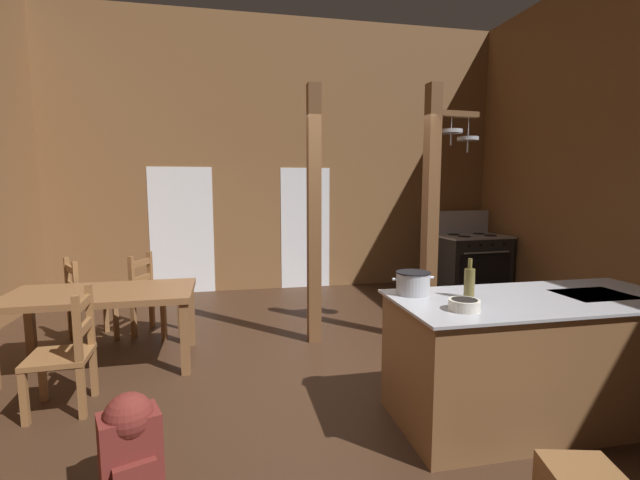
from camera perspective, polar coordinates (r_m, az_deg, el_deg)
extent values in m
cube|color=#382316|center=(4.11, 2.46, -18.83)|extent=(8.20, 8.37, 0.10)
cube|color=brown|center=(7.51, -4.88, 10.77)|extent=(8.20, 0.14, 4.48)
cube|color=white|center=(7.44, -17.55, 1.15)|extent=(1.00, 0.01, 2.05)
cube|color=white|center=(7.51, -1.91, 1.53)|extent=(0.84, 0.01, 2.05)
cube|color=brown|center=(3.76, 26.25, -13.76)|extent=(2.10, 0.90, 0.91)
cube|color=#A8AAB2|center=(3.63, 26.65, -6.83)|extent=(2.16, 0.96, 0.02)
cube|color=black|center=(3.93, 32.09, -6.00)|extent=(0.52, 0.40, 0.00)
cube|color=black|center=(4.23, 22.20, -17.13)|extent=(2.00, 0.04, 0.10)
cube|color=#242424|center=(7.79, 19.01, -2.93)|extent=(1.16, 0.84, 0.90)
cube|color=black|center=(7.49, 20.70, -3.62)|extent=(0.93, 0.08, 0.52)
cylinder|color=#A8AAB2|center=(7.42, 20.91, -1.53)|extent=(0.82, 0.09, 0.02)
cube|color=#A8AAB2|center=(7.72, 19.15, 0.47)|extent=(1.20, 0.89, 0.03)
cube|color=#A8AAB2|center=(8.00, 17.72, 2.22)|extent=(1.14, 0.13, 0.40)
cylinder|color=black|center=(7.75, 21.30, 0.55)|extent=(0.21, 0.21, 0.01)
cylinder|color=black|center=(7.46, 18.28, 0.44)|extent=(0.21, 0.21, 0.01)
cylinder|color=black|center=(7.99, 19.97, 0.79)|extent=(0.21, 0.21, 0.01)
cylinder|color=black|center=(7.71, 17.00, 0.69)|extent=(0.21, 0.21, 0.01)
cylinder|color=black|center=(7.62, 22.88, -0.50)|extent=(0.05, 0.03, 0.04)
cylinder|color=black|center=(7.48, 21.58, -0.56)|extent=(0.05, 0.03, 0.04)
cylinder|color=black|center=(7.35, 20.22, -0.63)|extent=(0.05, 0.03, 0.04)
cylinder|color=black|center=(7.22, 18.82, -0.71)|extent=(0.05, 0.03, 0.04)
cube|color=brown|center=(4.96, 14.15, 3.00)|extent=(0.15, 0.15, 2.83)
cube|color=brown|center=(5.14, 16.91, 15.45)|extent=(0.62, 0.13, 0.06)
cylinder|color=#A8AAB2|center=(5.12, 16.76, 14.54)|extent=(0.01, 0.01, 0.17)
cylinder|color=#A8AAB2|center=(5.11, 16.71, 13.39)|extent=(0.26, 0.26, 0.04)
cylinder|color=#A8AAB2|center=(5.10, 16.68, 12.50)|extent=(0.02, 0.02, 0.14)
cylinder|color=#A8AAB2|center=(5.24, 18.76, 13.90)|extent=(0.01, 0.01, 0.24)
cylinder|color=#A8AAB2|center=(5.22, 18.70, 12.38)|extent=(0.25, 0.25, 0.04)
cylinder|color=#A8AAB2|center=(5.21, 18.66, 11.51)|extent=(0.02, 0.02, 0.14)
cube|color=brown|center=(4.82, -0.75, 3.09)|extent=(0.14, 0.14, 2.83)
cube|color=brown|center=(2.91, 30.82, -24.22)|extent=(0.42, 0.36, 0.04)
cube|color=brown|center=(4.74, -26.57, -6.34)|extent=(1.71, 0.92, 0.06)
cube|color=brown|center=(5.43, -33.56, -9.17)|extent=(0.08, 0.08, 0.68)
cube|color=brown|center=(5.08, -16.46, -9.33)|extent=(0.08, 0.08, 0.68)
cube|color=brown|center=(4.34, -17.15, -12.20)|extent=(0.08, 0.08, 0.68)
cube|color=brown|center=(5.64, -27.54, -7.25)|extent=(0.60, 0.60, 0.04)
cube|color=brown|center=(5.92, -26.08, -8.77)|extent=(0.07, 0.07, 0.41)
cube|color=brown|center=(5.57, -25.00, -9.69)|extent=(0.07, 0.07, 0.41)
cube|color=brown|center=(5.77, -29.87, -6.62)|extent=(0.07, 0.07, 0.95)
cube|color=brown|center=(5.41, -29.03, -7.44)|extent=(0.07, 0.07, 0.95)
cube|color=brown|center=(5.52, -29.69, -3.33)|extent=(0.22, 0.35, 0.07)
cube|color=brown|center=(5.56, -29.57, -5.26)|extent=(0.22, 0.35, 0.07)
cube|color=brown|center=(4.05, -30.82, -12.93)|extent=(0.46, 0.46, 0.04)
cube|color=brown|center=(4.02, -34.09, -16.74)|extent=(0.05, 0.05, 0.41)
cube|color=brown|center=(4.35, -32.40, -14.82)|extent=(0.05, 0.05, 0.41)
cube|color=brown|center=(3.81, -28.84, -13.31)|extent=(0.05, 0.05, 0.95)
cube|color=brown|center=(4.16, -27.56, -11.55)|extent=(0.05, 0.05, 0.95)
cube|color=brown|center=(3.89, -28.49, -7.29)|extent=(0.05, 0.38, 0.07)
cube|color=brown|center=(3.94, -28.32, -9.98)|extent=(0.05, 0.38, 0.07)
cube|color=brown|center=(5.58, -20.48, -7.04)|extent=(0.57, 0.57, 0.04)
cube|color=brown|center=(5.71, -17.74, -8.96)|extent=(0.07, 0.07, 0.41)
cube|color=brown|center=(5.39, -19.66, -9.99)|extent=(0.07, 0.07, 0.41)
cube|color=brown|center=(5.83, -21.15, -6.04)|extent=(0.07, 0.07, 0.95)
cube|color=brown|center=(5.52, -23.22, -6.85)|extent=(0.07, 0.07, 0.95)
cube|color=brown|center=(5.60, -22.33, -2.80)|extent=(0.18, 0.37, 0.07)
cube|color=brown|center=(5.63, -22.24, -4.70)|extent=(0.18, 0.37, 0.07)
cube|color=maroon|center=(2.96, -23.42, -24.15)|extent=(0.38, 0.32, 0.48)
cube|color=maroon|center=(2.89, -22.90, -26.66)|extent=(0.23, 0.13, 0.17)
cylinder|color=black|center=(3.08, -21.89, -22.77)|extent=(0.05, 0.05, 0.38)
cylinder|color=black|center=(3.06, -25.74, -23.18)|extent=(0.05, 0.05, 0.38)
sphere|color=maroon|center=(2.85, -23.65, -20.35)|extent=(0.35, 0.35, 0.27)
cylinder|color=#A8AAB2|center=(3.39, 12.01, -5.57)|extent=(0.25, 0.25, 0.16)
cylinder|color=black|center=(3.37, 12.05, -4.15)|extent=(0.26, 0.26, 0.01)
cylinder|color=#A8AAB2|center=(3.33, 9.82, -5.03)|extent=(0.05, 0.02, 0.02)
cylinder|color=#A8AAB2|center=(3.44, 14.17, -4.75)|extent=(0.05, 0.02, 0.02)
cylinder|color=silver|center=(3.06, 18.26, -8.03)|extent=(0.20, 0.20, 0.07)
cylinder|color=black|center=(3.05, 18.29, -7.36)|extent=(0.17, 0.17, 0.00)
cylinder|color=brown|center=(3.39, 18.86, -5.34)|extent=(0.08, 0.08, 0.21)
cylinder|color=brown|center=(3.36, 18.95, -2.93)|extent=(0.03, 0.03, 0.08)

